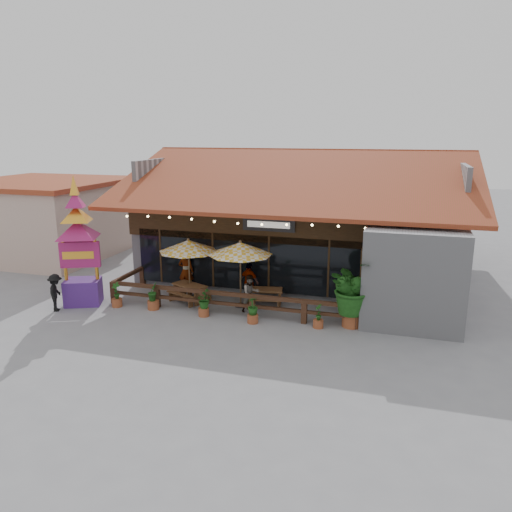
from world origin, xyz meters
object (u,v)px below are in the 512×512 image
(thai_sign_tower, at_px, (78,233))
(umbrella_right, at_px, (240,249))
(umbrella_left, at_px, (188,246))
(tropical_plant, at_px, (353,288))
(pedestrian, at_px, (56,293))
(picnic_table_right, at_px, (264,294))
(picnic_table_left, at_px, (190,290))

(thai_sign_tower, bearing_deg, umbrella_right, 14.22)
(umbrella_left, xyz_separation_m, umbrella_right, (2.33, -0.23, 0.09))
(thai_sign_tower, bearing_deg, tropical_plant, 3.75)
(umbrella_left, relative_size, pedestrian, 1.96)
(thai_sign_tower, relative_size, tropical_plant, 2.24)
(umbrella_left, xyz_separation_m, picnic_table_right, (3.21, 0.16, -1.83))
(picnic_table_right, distance_m, tropical_plant, 3.99)
(umbrella_left, distance_m, thai_sign_tower, 4.38)
(picnic_table_left, xyz_separation_m, pedestrian, (-4.56, -2.59, 0.26))
(picnic_table_left, distance_m, thai_sign_tower, 5.01)
(picnic_table_right, bearing_deg, pedestrian, -158.94)
(picnic_table_right, height_order, thai_sign_tower, thai_sign_tower)
(pedestrian, bearing_deg, picnic_table_left, -86.21)
(umbrella_right, height_order, picnic_table_left, umbrella_right)
(picnic_table_right, bearing_deg, tropical_plant, -19.07)
(umbrella_right, xyz_separation_m, picnic_table_left, (-2.24, 0.02, -1.91))
(pedestrian, bearing_deg, picnic_table_right, -94.75)
(umbrella_right, distance_m, picnic_table_right, 2.14)
(picnic_table_right, distance_m, pedestrian, 8.23)
(picnic_table_left, bearing_deg, pedestrian, -150.39)
(umbrella_left, height_order, pedestrian, umbrella_left)
(picnic_table_right, relative_size, thai_sign_tower, 0.30)
(umbrella_left, distance_m, pedestrian, 5.49)
(thai_sign_tower, bearing_deg, pedestrian, -118.51)
(umbrella_left, height_order, picnic_table_left, umbrella_left)
(picnic_table_right, relative_size, pedestrian, 1.12)
(umbrella_left, bearing_deg, umbrella_right, -5.55)
(thai_sign_tower, bearing_deg, picnic_table_right, 15.43)
(picnic_table_left, bearing_deg, tropical_plant, -7.57)
(umbrella_left, height_order, thai_sign_tower, thai_sign_tower)
(thai_sign_tower, distance_m, pedestrian, 2.51)
(tropical_plant, xyz_separation_m, pedestrian, (-11.33, -1.69, -0.70))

